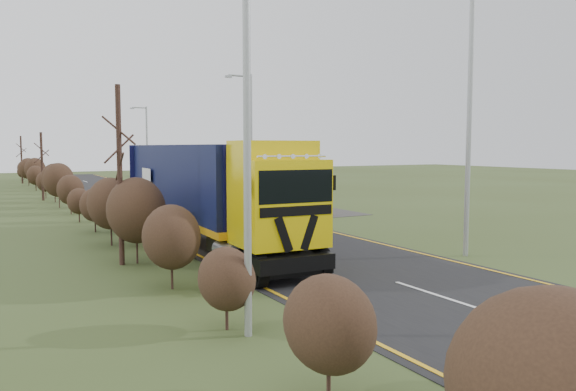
{
  "coord_description": "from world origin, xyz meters",
  "views": [
    {
      "loc": [
        -10.64,
        -15.13,
        4.0
      ],
      "look_at": [
        -0.14,
        3.87,
        2.1
      ],
      "focal_mm": 35.0,
      "sensor_mm": 36.0,
      "label": 1
    }
  ],
  "objects_px": {
    "lorry": "(206,188)",
    "speed_sign": "(312,187)",
    "streetlight_near": "(467,102)",
    "car_red_hatchback": "(287,202)",
    "car_blue_sedan": "(282,192)"
  },
  "relations": [
    {
      "from": "lorry",
      "to": "speed_sign",
      "type": "distance_m",
      "value": 10.21
    },
    {
      "from": "streetlight_near",
      "to": "car_red_hatchback",
      "type": "bearing_deg",
      "value": 87.5
    },
    {
      "from": "lorry",
      "to": "car_blue_sedan",
      "type": "xyz_separation_m",
      "value": [
        11.3,
        14.57,
        -1.61
      ]
    },
    {
      "from": "lorry",
      "to": "streetlight_near",
      "type": "xyz_separation_m",
      "value": [
        7.55,
        -6.27,
        3.21
      ]
    },
    {
      "from": "car_red_hatchback",
      "to": "streetlight_near",
      "type": "relative_size",
      "value": 0.41
    },
    {
      "from": "speed_sign",
      "to": "streetlight_near",
      "type": "bearing_deg",
      "value": -94.04
    },
    {
      "from": "lorry",
      "to": "car_blue_sedan",
      "type": "height_order",
      "value": "lorry"
    },
    {
      "from": "car_red_hatchback",
      "to": "car_blue_sedan",
      "type": "xyz_separation_m",
      "value": [
        3.12,
        6.33,
        0.06
      ]
    },
    {
      "from": "car_blue_sedan",
      "to": "speed_sign",
      "type": "bearing_deg",
      "value": 70.4
    },
    {
      "from": "lorry",
      "to": "car_blue_sedan",
      "type": "bearing_deg",
      "value": 54.34
    },
    {
      "from": "lorry",
      "to": "car_red_hatchback",
      "type": "xyz_separation_m",
      "value": [
        8.18,
        8.24,
        -1.67
      ]
    },
    {
      "from": "car_blue_sedan",
      "to": "lorry",
      "type": "bearing_deg",
      "value": 50.86
    },
    {
      "from": "car_red_hatchback",
      "to": "speed_sign",
      "type": "height_order",
      "value": "speed_sign"
    },
    {
      "from": "lorry",
      "to": "speed_sign",
      "type": "bearing_deg",
      "value": 36.66
    },
    {
      "from": "streetlight_near",
      "to": "speed_sign",
      "type": "relative_size",
      "value": 4.05
    }
  ]
}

